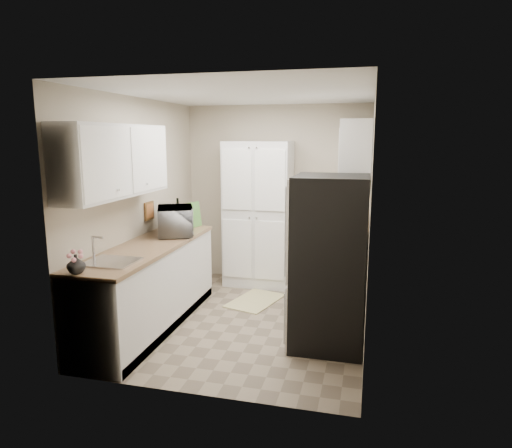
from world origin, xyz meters
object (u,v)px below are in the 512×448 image
Objects in this scene: refrigerator at (330,263)px; wine_bottle at (178,214)px; pantry_cabinet at (258,214)px; electric_range at (338,276)px; microwave at (176,221)px; toaster_oven at (349,217)px.

refrigerator reaches higher than wine_bottle.
wine_bottle is at bearing -139.53° from pantry_cabinet.
wine_bottle is (-2.01, 0.98, 0.24)m from refrigerator.
wine_bottle reaches higher than electric_range.
microwave is 1.73× the size of wine_bottle.
toaster_oven is (1.97, 1.06, -0.05)m from microwave.
microwave is at bearing -121.53° from pantry_cabinet.
pantry_cabinet reaches higher than refrigerator.
refrigerator is 1.63m from toaster_oven.
refrigerator is at bearing -115.81° from toaster_oven.
pantry_cabinet is 3.38× the size of microwave.
pantry_cabinet is at bearing 152.92° from toaster_oven.
electric_range is 0.99m from toaster_oven.
toaster_oven is at bearing 16.70° from wine_bottle.
electric_range is 2.00m from microwave.
pantry_cabinet is 1.18× the size of refrigerator.
refrigerator is at bearing -56.54° from pantry_cabinet.
wine_bottle is (-2.05, 0.18, 0.61)m from electric_range.
microwave is (-1.89, -0.25, 0.61)m from electric_range.
microwave is (-1.86, 0.55, 0.23)m from refrigerator.
toaster_oven is at bearing -5.05° from pantry_cabinet.
electric_range is at bearing -38.22° from pantry_cabinet.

